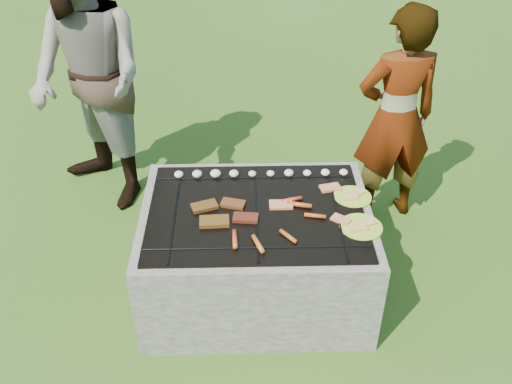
% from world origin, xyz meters
% --- Properties ---
extents(lawn, '(60.00, 60.00, 0.00)m').
position_xyz_m(lawn, '(0.00, 0.00, 0.00)').
color(lawn, '#264B12').
rests_on(lawn, ground).
extents(fire_pit, '(1.30, 1.00, 0.62)m').
position_xyz_m(fire_pit, '(0.00, 0.00, 0.28)').
color(fire_pit, '#A9A296').
rests_on(fire_pit, ground).
extents(mushrooms, '(1.05, 0.06, 0.04)m').
position_xyz_m(mushrooms, '(-0.01, 0.34, 0.63)').
color(mushrooms, white).
rests_on(mushrooms, fire_pit).
extents(pork_slabs, '(0.38, 0.26, 0.02)m').
position_xyz_m(pork_slabs, '(-0.19, -0.04, 0.62)').
color(pork_slabs, brown).
rests_on(pork_slabs, fire_pit).
extents(sausages, '(0.52, 0.48, 0.03)m').
position_xyz_m(sausages, '(0.12, -0.13, 0.62)').
color(sausages, '#D44A23').
rests_on(sausages, fire_pit).
extents(bread_on_grate, '(0.45, 0.40, 0.02)m').
position_xyz_m(bread_on_grate, '(0.31, 0.06, 0.62)').
color(bread_on_grate, '#E3AD74').
rests_on(bread_on_grate, fire_pit).
extents(plate_far, '(0.27, 0.27, 0.03)m').
position_xyz_m(plate_far, '(0.56, 0.11, 0.61)').
color(plate_far, '#FCEC3C').
rests_on(plate_far, fire_pit).
extents(plate_near, '(0.27, 0.27, 0.03)m').
position_xyz_m(plate_near, '(0.56, -0.16, 0.61)').
color(plate_near, '#F9FF3C').
rests_on(plate_near, fire_pit).
extents(cook, '(0.61, 0.45, 1.53)m').
position_xyz_m(cook, '(0.94, 0.77, 0.76)').
color(cook, gray).
rests_on(cook, ground).
extents(bystander, '(1.15, 1.15, 1.88)m').
position_xyz_m(bystander, '(-1.10, 1.03, 0.94)').
color(bystander, gray).
rests_on(bystander, ground).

